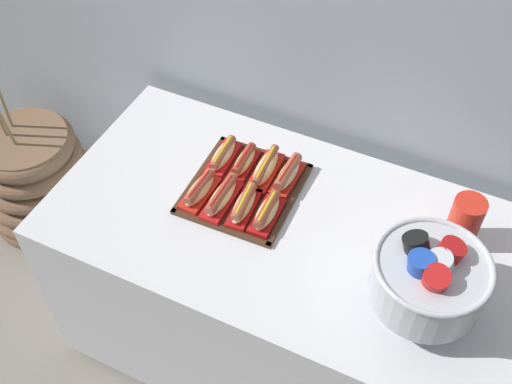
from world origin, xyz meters
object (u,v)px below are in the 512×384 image
object	(u,v)px
hot_dog_1	(222,197)
hot_dog_6	(266,169)
buffet_table	(281,288)
punch_bowl	(429,278)
hot_dog_4	(223,156)
floor_vase	(37,180)
serving_tray	(244,189)
hot_dog_7	(287,175)
hot_dog_3	(267,213)
hot_dog_0	(200,190)
hot_dog_2	(244,205)
cup_stack	(464,222)
hot_dog_5	(244,162)

from	to	relation	value
hot_dog_1	hot_dog_6	distance (m)	0.18
buffet_table	punch_bowl	size ratio (longest dim) A/B	4.76
buffet_table	hot_dog_4	size ratio (longest dim) A/B	8.47
hot_dog_6	floor_vase	bearing A→B (deg)	-179.83
floor_vase	serving_tray	world-z (taller)	floor_vase
hot_dog_4	hot_dog_7	size ratio (longest dim) A/B	1.04
floor_vase	hot_dog_3	xyz separation A→B (m)	(1.16, -0.16, 0.56)
hot_dog_3	hot_dog_4	xyz separation A→B (m)	(-0.23, 0.16, -0.00)
hot_dog_0	hot_dog_3	bearing A→B (deg)	1.67
hot_dog_2	buffet_table	bearing A→B (deg)	7.01
hot_dog_1	cup_stack	xyz separation A→B (m)	(0.69, 0.18, 0.05)
serving_tray	hot_dog_0	distance (m)	0.14
cup_stack	floor_vase	bearing A→B (deg)	-179.61
serving_tray	hot_dog_0	xyz separation A→B (m)	(-0.11, -0.09, 0.03)
hot_dog_6	punch_bowl	distance (m)	0.64
floor_vase	serving_tray	size ratio (longest dim) A/B	2.79
buffet_table	hot_dog_3	distance (m)	0.40
serving_tray	cup_stack	world-z (taller)	cup_stack
hot_dog_2	cup_stack	distance (m)	0.64
hot_dog_4	hot_dog_5	world-z (taller)	hot_dog_5
floor_vase	cup_stack	size ratio (longest dim) A/B	6.01
hot_dog_2	hot_dog_7	world-z (taller)	hot_dog_7
hot_dog_3	hot_dog_5	size ratio (longest dim) A/B	1.04
buffet_table	hot_dog_2	size ratio (longest dim) A/B	8.32
hot_dog_5	cup_stack	bearing A→B (deg)	0.87
floor_vase	hot_dog_1	xyz separation A→B (m)	(1.01, -0.16, 0.56)
hot_dog_2	hot_dog_3	world-z (taller)	hot_dog_3
hot_dog_0	cup_stack	distance (m)	0.79
hot_dog_0	hot_dog_4	bearing A→B (deg)	91.67
hot_dog_5	serving_tray	bearing A→B (deg)	-63.89
hot_dog_2	hot_dog_5	xyz separation A→B (m)	(-0.08, 0.16, 0.00)
floor_vase	hot_dog_2	bearing A→B (deg)	-8.46
hot_dog_7	punch_bowl	distance (m)	0.58
hot_dog_5	hot_dog_6	distance (m)	0.08
buffet_table	hot_dog_6	xyz separation A→B (m)	(-0.13, 0.15, 0.39)
hot_dog_5	hot_dog_6	size ratio (longest dim) A/B	0.82
hot_dog_0	hot_dog_5	xyz separation A→B (m)	(0.07, 0.17, 0.00)
buffet_table	serving_tray	size ratio (longest dim) A/B	3.89
cup_stack	hot_dog_7	bearing A→B (deg)	-179.35
hot_dog_1	hot_dog_3	xyz separation A→B (m)	(0.15, 0.00, -0.00)
hot_dog_4	hot_dog_7	xyz separation A→B (m)	(0.22, 0.01, 0.01)
hot_dog_1	buffet_table	bearing A→B (deg)	5.05
hot_dog_6	cup_stack	bearing A→B (deg)	0.78
floor_vase	hot_dog_4	world-z (taller)	floor_vase
hot_dog_2	punch_bowl	size ratio (longest dim) A/B	0.57
hot_dog_3	punch_bowl	bearing A→B (deg)	-11.55
hot_dog_5	punch_bowl	bearing A→B (deg)	-21.91
hot_dog_1	hot_dog_5	distance (m)	0.17
floor_vase	hot_dog_5	distance (m)	1.15
floor_vase	hot_dog_0	xyz separation A→B (m)	(0.94, -0.17, 0.55)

